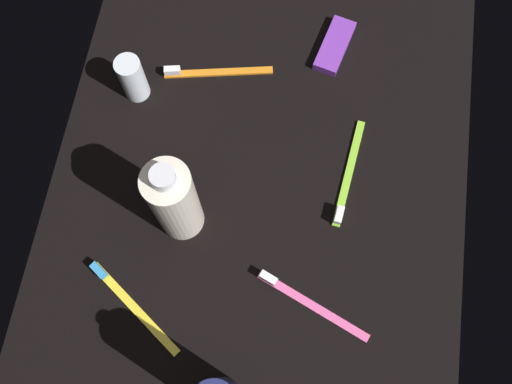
# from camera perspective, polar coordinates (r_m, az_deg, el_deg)

# --- Properties ---
(ground_plane) EXTENTS (0.84, 0.64, 0.01)m
(ground_plane) POSITION_cam_1_polar(r_m,az_deg,el_deg) (0.86, -0.00, -0.75)
(ground_plane) COLOR black
(bodywash_bottle) EXTENTS (0.07, 0.07, 0.20)m
(bodywash_bottle) POSITION_cam_1_polar(r_m,az_deg,el_deg) (0.76, -8.40, -0.96)
(bodywash_bottle) COLOR silver
(bodywash_bottle) RESTS_ON ground_plane
(deodorant_stick) EXTENTS (0.04, 0.04, 0.09)m
(deodorant_stick) POSITION_cam_1_polar(r_m,az_deg,el_deg) (0.91, -12.62, 11.37)
(deodorant_stick) COLOR silver
(deodorant_stick) RESTS_ON ground_plane
(toothbrush_lime) EXTENTS (0.18, 0.03, 0.02)m
(toothbrush_lime) POSITION_cam_1_polar(r_m,az_deg,el_deg) (0.87, 9.44, 1.41)
(toothbrush_lime) COLOR #8CD133
(toothbrush_lime) RESTS_ON ground_plane
(toothbrush_orange) EXTENTS (0.05, 0.18, 0.02)m
(toothbrush_orange) POSITION_cam_1_polar(r_m,az_deg,el_deg) (0.94, -4.60, 12.28)
(toothbrush_orange) COLOR orange
(toothbrush_orange) RESTS_ON ground_plane
(toothbrush_pink) EXTENTS (0.08, 0.17, 0.02)m
(toothbrush_pink) POSITION_cam_1_polar(r_m,az_deg,el_deg) (0.81, 5.21, -11.19)
(toothbrush_pink) COLOR #E55999
(toothbrush_pink) RESTS_ON ground_plane
(toothbrush_yellow) EXTENTS (0.11, 0.15, 0.02)m
(toothbrush_yellow) POSITION_cam_1_polar(r_m,az_deg,el_deg) (0.83, -12.94, -11.03)
(toothbrush_yellow) COLOR yellow
(toothbrush_yellow) RESTS_ON ground_plane
(snack_bar_purple) EXTENTS (0.11, 0.06, 0.01)m
(snack_bar_purple) POSITION_cam_1_polar(r_m,az_deg,el_deg) (0.97, 8.12, 14.71)
(snack_bar_purple) COLOR purple
(snack_bar_purple) RESTS_ON ground_plane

